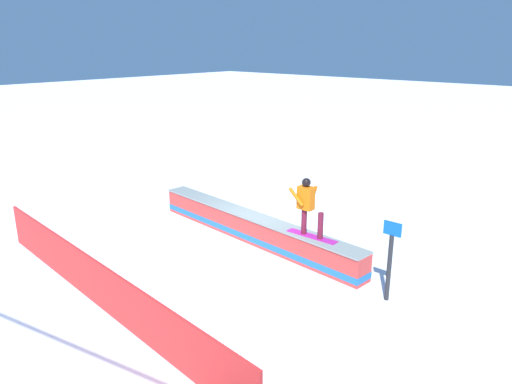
% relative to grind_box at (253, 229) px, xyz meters
% --- Properties ---
extents(ground_plane, '(120.00, 120.00, 0.00)m').
position_rel_grind_box_xyz_m(ground_plane, '(0.00, 0.00, -0.35)').
color(ground_plane, white).
extents(grind_box, '(7.58, 1.22, 0.76)m').
position_rel_grind_box_xyz_m(grind_box, '(0.00, 0.00, 0.00)').
color(grind_box, '#DA3C37').
rests_on(grind_box, ground_plane).
extents(snowboarder, '(1.42, 0.43, 1.49)m').
position_rel_grind_box_xyz_m(snowboarder, '(-1.99, 0.17, 1.24)').
color(snowboarder, '#B51F95').
rests_on(snowboarder, grind_box).
extents(safety_fence, '(9.83, 0.83, 1.08)m').
position_rel_grind_box_xyz_m(safety_fence, '(0.00, 4.92, 0.20)').
color(safety_fence, red).
rests_on(safety_fence, ground_plane).
extents(trail_marker, '(0.40, 0.10, 1.84)m').
position_rel_grind_box_xyz_m(trail_marker, '(-4.46, 0.53, 0.64)').
color(trail_marker, '#262628').
rests_on(trail_marker, ground_plane).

